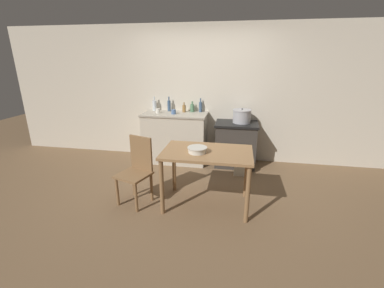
{
  "coord_description": "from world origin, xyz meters",
  "views": [
    {
      "loc": [
        0.71,
        -3.36,
        1.94
      ],
      "look_at": [
        0.0,
        0.51,
        0.62
      ],
      "focal_mm": 24.0,
      "sensor_mm": 36.0,
      "label": 1
    }
  ],
  "objects_px": {
    "work_table": "(207,159)",
    "bottle_left": "(155,105)",
    "bottle_far_left": "(201,107)",
    "flour_sack": "(241,166)",
    "chair": "(137,169)",
    "bottle_mid_left": "(169,106)",
    "cup_center_right": "(158,111)",
    "bottle_center": "(192,108)",
    "stock_pot": "(242,116)",
    "bottle_center_left": "(184,108)",
    "cup_mid_right": "(174,112)",
    "stove": "(236,144)",
    "mixing_bowl_large": "(197,149)"
  },
  "relations": [
    {
      "from": "work_table",
      "to": "bottle_far_left",
      "type": "bearing_deg",
      "value": 101.48
    },
    {
      "from": "work_table",
      "to": "stock_pot",
      "type": "height_order",
      "value": "stock_pot"
    },
    {
      "from": "chair",
      "to": "bottle_mid_left",
      "type": "bearing_deg",
      "value": 108.49
    },
    {
      "from": "cup_center_right",
      "to": "mixing_bowl_large",
      "type": "bearing_deg",
      "value": -57.05
    },
    {
      "from": "bottle_center_left",
      "to": "cup_mid_right",
      "type": "bearing_deg",
      "value": -126.4
    },
    {
      "from": "chair",
      "to": "bottle_far_left",
      "type": "bearing_deg",
      "value": 89.49
    },
    {
      "from": "work_table",
      "to": "bottle_left",
      "type": "relative_size",
      "value": 4.25
    },
    {
      "from": "stove",
      "to": "bottle_mid_left",
      "type": "xyz_separation_m",
      "value": [
        -1.32,
        0.19,
        0.65
      ]
    },
    {
      "from": "stock_pot",
      "to": "work_table",
      "type": "bearing_deg",
      "value": -105.89
    },
    {
      "from": "bottle_center",
      "to": "flour_sack",
      "type": "bearing_deg",
      "value": -33.38
    },
    {
      "from": "bottle_mid_left",
      "to": "cup_mid_right",
      "type": "xyz_separation_m",
      "value": [
        0.16,
        -0.26,
        -0.07
      ]
    },
    {
      "from": "work_table",
      "to": "bottle_far_left",
      "type": "relative_size",
      "value": 4.45
    },
    {
      "from": "work_table",
      "to": "stock_pot",
      "type": "xyz_separation_m",
      "value": [
        0.44,
        1.53,
        0.26
      ]
    },
    {
      "from": "chair",
      "to": "stock_pot",
      "type": "xyz_separation_m",
      "value": [
        1.4,
        1.6,
        0.45
      ]
    },
    {
      "from": "chair",
      "to": "cup_center_right",
      "type": "relative_size",
      "value": 11.14
    },
    {
      "from": "bottle_far_left",
      "to": "chair",
      "type": "bearing_deg",
      "value": -108.82
    },
    {
      "from": "stove",
      "to": "bottle_center",
      "type": "bearing_deg",
      "value": 167.13
    },
    {
      "from": "stock_pot",
      "to": "bottle_center_left",
      "type": "distance_m",
      "value": 1.1
    },
    {
      "from": "flour_sack",
      "to": "bottle_center",
      "type": "distance_m",
      "value": 1.45
    },
    {
      "from": "stock_pot",
      "to": "bottle_center_left",
      "type": "bearing_deg",
      "value": 173.85
    },
    {
      "from": "work_table",
      "to": "cup_mid_right",
      "type": "relative_size",
      "value": 13.25
    },
    {
      "from": "work_table",
      "to": "flour_sack",
      "type": "distance_m",
      "value": 1.27
    },
    {
      "from": "work_table",
      "to": "cup_mid_right",
      "type": "bearing_deg",
      "value": 119.41
    },
    {
      "from": "work_table",
      "to": "flour_sack",
      "type": "bearing_deg",
      "value": 66.3
    },
    {
      "from": "work_table",
      "to": "bottle_far_left",
      "type": "distance_m",
      "value": 1.8
    },
    {
      "from": "chair",
      "to": "bottle_mid_left",
      "type": "distance_m",
      "value": 1.86
    },
    {
      "from": "bottle_mid_left",
      "to": "cup_center_right",
      "type": "relative_size",
      "value": 3.35
    },
    {
      "from": "chair",
      "to": "work_table",
      "type": "bearing_deg",
      "value": 22.25
    },
    {
      "from": "flour_sack",
      "to": "bottle_left",
      "type": "xyz_separation_m",
      "value": [
        -1.73,
        0.64,
        0.89
      ]
    },
    {
      "from": "work_table",
      "to": "bottle_center",
      "type": "bearing_deg",
      "value": 106.61
    },
    {
      "from": "bottle_mid_left",
      "to": "bottle_center",
      "type": "height_order",
      "value": "bottle_mid_left"
    },
    {
      "from": "cup_mid_right",
      "to": "cup_center_right",
      "type": "bearing_deg",
      "value": 173.22
    },
    {
      "from": "cup_mid_right",
      "to": "stove",
      "type": "bearing_deg",
      "value": 3.25
    },
    {
      "from": "bottle_center_left",
      "to": "bottle_mid_left",
      "type": "bearing_deg",
      "value": 170.76
    },
    {
      "from": "bottle_mid_left",
      "to": "cup_mid_right",
      "type": "bearing_deg",
      "value": -59.08
    },
    {
      "from": "flour_sack",
      "to": "work_table",
      "type": "bearing_deg",
      "value": -113.7
    },
    {
      "from": "bottle_left",
      "to": "cup_mid_right",
      "type": "relative_size",
      "value": 3.12
    },
    {
      "from": "flour_sack",
      "to": "bottle_far_left",
      "type": "relative_size",
      "value": 1.29
    },
    {
      "from": "mixing_bowl_large",
      "to": "cup_center_right",
      "type": "height_order",
      "value": "cup_center_right"
    },
    {
      "from": "flour_sack",
      "to": "bottle_far_left",
      "type": "xyz_separation_m",
      "value": [
        -0.82,
        0.67,
        0.89
      ]
    },
    {
      "from": "work_table",
      "to": "stock_pot",
      "type": "distance_m",
      "value": 1.62
    },
    {
      "from": "bottle_center",
      "to": "bottle_left",
      "type": "bearing_deg",
      "value": -179.75
    },
    {
      "from": "chair",
      "to": "bottle_center",
      "type": "relative_size",
      "value": 4.61
    },
    {
      "from": "mixing_bowl_large",
      "to": "bottle_center",
      "type": "relative_size",
      "value": 1.26
    },
    {
      "from": "stove",
      "to": "cup_center_right",
      "type": "relative_size",
      "value": 9.84
    },
    {
      "from": "bottle_left",
      "to": "mixing_bowl_large",
      "type": "bearing_deg",
      "value": -57.21
    },
    {
      "from": "stock_pot",
      "to": "cup_center_right",
      "type": "distance_m",
      "value": 1.56
    },
    {
      "from": "work_table",
      "to": "chair",
      "type": "bearing_deg",
      "value": -176.05
    },
    {
      "from": "stove",
      "to": "work_table",
      "type": "bearing_deg",
      "value": -103.29
    },
    {
      "from": "chair",
      "to": "bottle_mid_left",
      "type": "xyz_separation_m",
      "value": [
        -0.01,
        1.77,
        0.57
      ]
    }
  ]
}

